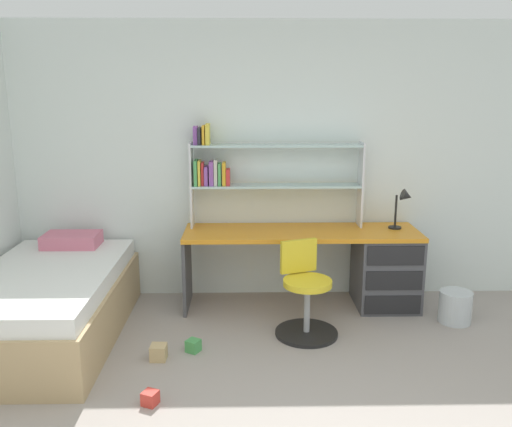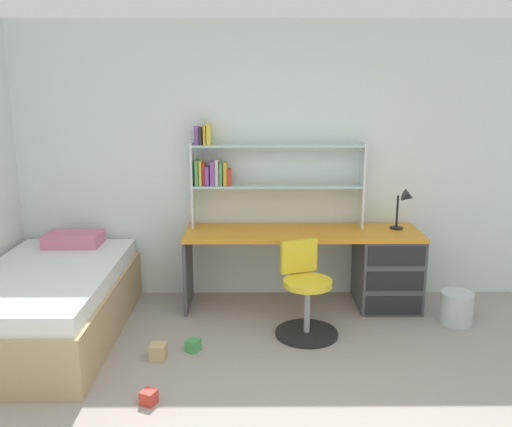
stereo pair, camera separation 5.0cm
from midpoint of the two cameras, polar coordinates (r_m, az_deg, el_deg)
The scene contains 10 objects.
room_shell at distance 3.86m, azimuth -16.91°, elevation 2.32°, with size 5.92×6.45×2.62m.
desk at distance 5.10m, azimuth 11.06°, elevation -5.24°, with size 2.15×0.61×0.73m.
bookshelf_hutch at distance 4.97m, azimuth -0.74°, elevation 4.79°, with size 1.60×0.22×0.96m.
desk_lamp at distance 5.07m, azimuth 15.24°, elevation 1.14°, with size 0.20×0.17×0.38m.
swivel_chair at distance 4.48m, azimuth 4.98°, elevation -9.10°, with size 0.52×0.52×0.77m.
bed_platform at distance 4.72m, azimuth -21.60°, elevation -9.01°, with size 1.11×1.92×0.70m.
waste_bin at distance 5.04m, azimuth 20.21°, elevation -9.32°, with size 0.28×0.28×0.28m, color silver.
toy_block_green_0 at distance 4.31m, azimuth -7.05°, elevation -13.82°, with size 0.10×0.10×0.10m, color #479E51.
toy_block_red_2 at distance 3.72m, azimuth -11.62°, elevation -18.72°, with size 0.09×0.09×0.09m, color red.
toy_block_natural_4 at distance 4.23m, azimuth -10.70°, elevation -14.35°, with size 0.12×0.12×0.12m, color tan.
Camera 1 is at (-0.27, -2.33, 1.99)m, focal length 37.50 mm.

